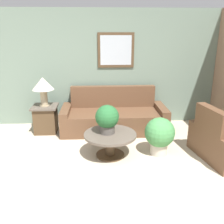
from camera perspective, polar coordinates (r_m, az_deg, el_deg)
name	(u,v)px	position (r m, az deg, el deg)	size (l,w,h in m)	color
ground_plane	(109,193)	(3.62, -0.73, -17.94)	(20.00, 20.00, 0.00)	#BCAD93
wall_back	(103,68)	(5.81, -2.02, 10.00)	(7.23, 0.09, 2.60)	slate
couch_main	(114,117)	(5.56, 0.43, -1.19)	(2.28, 0.92, 0.93)	brown
armchair	(224,142)	(4.76, 24.27, -6.32)	(1.03, 1.23, 0.93)	brown
coffee_table	(110,140)	(4.40, -0.43, -6.34)	(0.92, 0.92, 0.42)	#4C3823
side_table	(46,119)	(5.62, -14.89, -1.47)	(0.54, 0.54, 0.59)	#4C3823
table_lamp	(43,86)	(5.43, -15.52, 5.85)	(0.45, 0.45, 0.62)	tan
potted_plant_on_table	(107,118)	(4.29, -1.12, -1.46)	(0.41, 0.41, 0.50)	#4C4742
potted_plant_floor	(160,134)	(4.51, 10.83, -5.04)	(0.53, 0.53, 0.68)	beige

